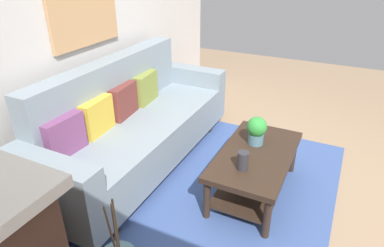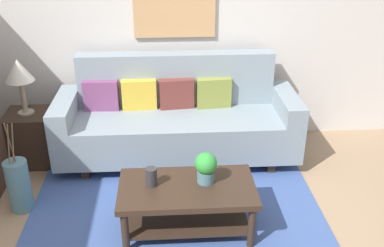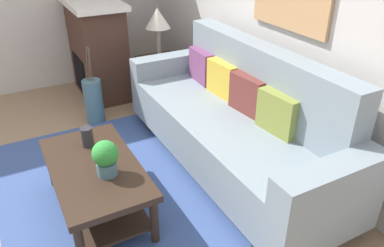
# 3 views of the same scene
# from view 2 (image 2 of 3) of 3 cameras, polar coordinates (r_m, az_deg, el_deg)

# --- Properties ---
(wall_back) EXTENTS (5.26, 0.10, 2.70)m
(wall_back) POSITION_cam_2_polar(r_m,az_deg,el_deg) (4.82, -2.92, 13.16)
(wall_back) COLOR silver
(wall_back) RESTS_ON ground_plane
(area_rug) EXTENTS (2.58, 1.91, 0.01)m
(area_rug) POSITION_cam_2_polar(r_m,az_deg,el_deg) (3.99, -2.10, -11.26)
(area_rug) COLOR #3D5693
(area_rug) RESTS_ON ground_plane
(couch) EXTENTS (2.47, 0.84, 1.08)m
(couch) POSITION_cam_2_polar(r_m,az_deg,el_deg) (4.62, -1.92, 0.49)
(couch) COLOR gray
(couch) RESTS_ON ground_plane
(throw_pillow_plum) EXTENTS (0.37, 0.14, 0.32)m
(throw_pillow_plum) POSITION_cam_2_polar(r_m,az_deg,el_deg) (4.68, -11.72, 3.62)
(throw_pillow_plum) COLOR #7A4270
(throw_pillow_plum) RESTS_ON couch
(throw_pillow_mustard) EXTENTS (0.37, 0.15, 0.32)m
(throw_pillow_mustard) POSITION_cam_2_polar(r_m,az_deg,el_deg) (4.64, -6.90, 3.79)
(throw_pillow_mustard) COLOR gold
(throw_pillow_mustard) RESTS_ON couch
(throw_pillow_maroon) EXTENTS (0.37, 0.16, 0.32)m
(throw_pillow_maroon) POSITION_cam_2_polar(r_m,az_deg,el_deg) (4.63, -2.02, 3.93)
(throw_pillow_maroon) COLOR brown
(throw_pillow_maroon) RESTS_ON couch
(throw_pillow_olive) EXTENTS (0.37, 0.15, 0.32)m
(throw_pillow_olive) POSITION_cam_2_polar(r_m,az_deg,el_deg) (4.66, 2.85, 4.04)
(throw_pillow_olive) COLOR olive
(throw_pillow_olive) RESTS_ON couch
(coffee_table) EXTENTS (1.10, 0.60, 0.43)m
(coffee_table) POSITION_cam_2_polar(r_m,az_deg,el_deg) (3.61, -0.64, -9.65)
(coffee_table) COLOR #332319
(coffee_table) RESTS_ON ground_plane
(tabletop_vase) EXTENTS (0.09, 0.09, 0.16)m
(tabletop_vase) POSITION_cam_2_polar(r_m,az_deg,el_deg) (3.53, -5.30, -6.91)
(tabletop_vase) COLOR #2D2D33
(tabletop_vase) RESTS_ON coffee_table
(potted_plant_tabletop) EXTENTS (0.18, 0.18, 0.26)m
(potted_plant_tabletop) POSITION_cam_2_polar(r_m,az_deg,el_deg) (3.52, 1.81, -5.64)
(potted_plant_tabletop) COLOR slate
(potted_plant_tabletop) RESTS_ON coffee_table
(side_table) EXTENTS (0.44, 0.44, 0.56)m
(side_table) POSITION_cam_2_polar(r_m,az_deg,el_deg) (4.88, -20.24, -1.73)
(side_table) COLOR #332319
(side_table) RESTS_ON ground_plane
(table_lamp) EXTENTS (0.28, 0.28, 0.57)m
(table_lamp) POSITION_cam_2_polar(r_m,az_deg,el_deg) (4.61, -21.59, 6.15)
(table_lamp) COLOR gray
(table_lamp) RESTS_ON side_table
(floor_vase) EXTENTS (0.20, 0.20, 0.49)m
(floor_vase) POSITION_cam_2_polar(r_m,az_deg,el_deg) (4.17, -21.56, -7.54)
(floor_vase) COLOR slate
(floor_vase) RESTS_ON ground_plane
(floor_vase_branch_a) EXTENTS (0.05, 0.05, 0.36)m
(floor_vase_branch_a) POSITION_cam_2_polar(r_m,az_deg,el_deg) (3.96, -22.28, -2.41)
(floor_vase_branch_a) COLOR brown
(floor_vase_branch_a) RESTS_ON floor_vase
(floor_vase_branch_b) EXTENTS (0.05, 0.02, 0.36)m
(floor_vase_branch_b) POSITION_cam_2_polar(r_m,az_deg,el_deg) (3.98, -22.61, -2.30)
(floor_vase_branch_b) COLOR brown
(floor_vase_branch_b) RESTS_ON floor_vase
(floor_vase_branch_c) EXTENTS (0.05, 0.05, 0.36)m
(floor_vase_branch_c) POSITION_cam_2_polar(r_m,az_deg,el_deg) (3.95, -22.76, -2.54)
(floor_vase_branch_c) COLOR brown
(floor_vase_branch_c) RESTS_ON floor_vase
(framed_painting) EXTENTS (0.86, 0.03, 0.78)m
(framed_painting) POSITION_cam_2_polar(r_m,az_deg,el_deg) (4.71, -2.33, 15.76)
(framed_painting) COLOR tan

